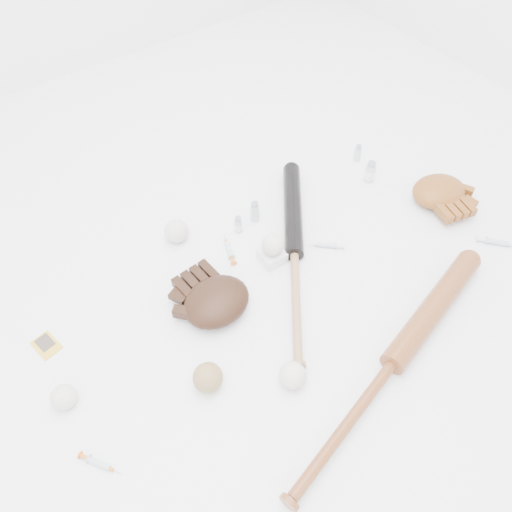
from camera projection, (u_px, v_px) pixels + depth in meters
bat_dark at (294, 253)px, 1.61m from camera, size 0.57×0.71×0.06m
bat_wood at (393, 363)px, 1.36m from camera, size 0.98×0.30×0.07m
glove_dark at (216, 301)px, 1.48m from camera, size 0.26×0.26×0.09m
glove_tan at (439, 191)px, 1.78m from camera, size 0.28×0.28×0.08m
trading_card at (46, 345)px, 1.43m from camera, size 0.07×0.09×0.00m
pedestal at (272, 256)px, 1.62m from camera, size 0.08×0.08×0.04m
baseball_on_pedestal at (272, 245)px, 1.57m from camera, size 0.07×0.07×0.07m
baseball_left at (64, 397)px, 1.30m from camera, size 0.07×0.07×0.07m
baseball_upper at (176, 231)px, 1.66m from camera, size 0.08×0.08×0.08m
baseball_mid at (293, 375)px, 1.33m from camera, size 0.08×0.08×0.08m
baseball_aged at (208, 377)px, 1.33m from camera, size 0.08×0.08×0.08m
syringe_0 at (99, 464)px, 1.22m from camera, size 0.09×0.13×0.02m
syringe_1 at (326, 245)px, 1.66m from camera, size 0.12×0.12×0.02m
syringe_2 at (229, 250)px, 1.65m from camera, size 0.07×0.15×0.02m
syringe_3 at (497, 242)px, 1.67m from camera, size 0.12×0.14×0.02m
vial_0 at (238, 224)px, 1.69m from camera, size 0.03×0.03×0.07m
vial_1 at (358, 153)px, 1.92m from camera, size 0.03×0.03×0.07m
vial_2 at (255, 211)px, 1.72m from camera, size 0.03×0.03×0.08m
vial_3 at (370, 172)px, 1.84m from camera, size 0.04×0.04×0.09m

